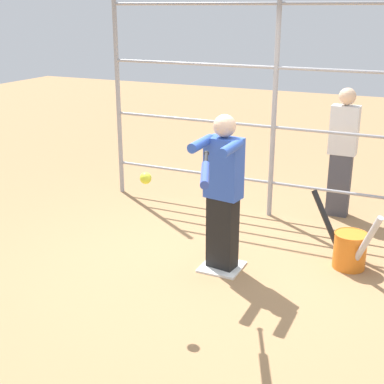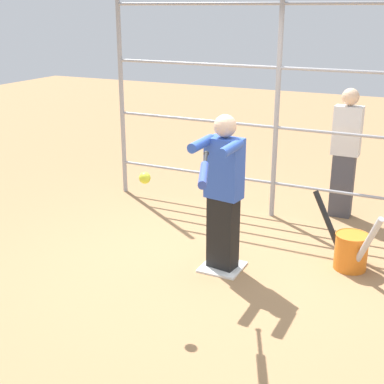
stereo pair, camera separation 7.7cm
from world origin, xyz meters
name	(u,v)px [view 1 (the left image)]	position (x,y,z in m)	size (l,w,h in m)	color
ground_plane	(222,268)	(0.00, 0.00, 0.00)	(24.00, 24.00, 0.00)	#9E754C
home_plate	(222,267)	(0.00, 0.00, 0.01)	(0.40, 0.40, 0.02)	white
fence_backstop	(275,98)	(0.00, -1.60, 1.48)	(4.40, 0.06, 2.95)	#939399
batter	(223,189)	(0.00, 0.02, 0.84)	(0.40, 0.56, 1.56)	black
baseball_bat_swinging	(205,172)	(-0.20, 0.89, 1.28)	(0.38, 0.82, 0.07)	black
softball_in_flight	(146,178)	(0.32, 0.92, 1.17)	(0.10, 0.10, 0.10)	yellow
bat_bucket	(349,248)	(-1.15, -0.55, 0.21)	(0.80, 0.67, 0.73)	orange
bystander_behind_fence	(342,151)	(-0.77, -1.97, 0.83)	(0.33, 0.20, 1.59)	#3F3F47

